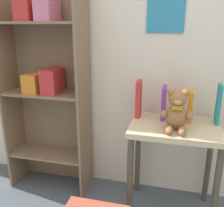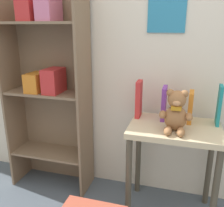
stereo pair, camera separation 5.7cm
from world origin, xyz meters
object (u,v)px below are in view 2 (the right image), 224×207
(teddy_bear, at_px, (176,113))
(book_standing_purple, at_px, (164,103))
(bookshelf_side, at_px, (49,79))
(book_standing_red, at_px, (139,99))
(display_table, at_px, (174,144))
(book_standing_orange, at_px, (190,107))
(book_standing_teal, at_px, (219,105))

(teddy_bear, distance_m, book_standing_purple, 0.21)
(teddy_bear, bearing_deg, book_standing_purple, 114.68)
(bookshelf_side, height_order, book_standing_red, bookshelf_side)
(display_table, relative_size, book_standing_purple, 2.94)
(display_table, xyz_separation_m, book_standing_red, (-0.26, 0.11, 0.25))
(book_standing_orange, bearing_deg, display_table, -125.94)
(book_standing_orange, bearing_deg, book_standing_teal, 2.42)
(bookshelf_side, height_order, teddy_bear, bookshelf_side)
(teddy_bear, bearing_deg, bookshelf_side, 167.73)
(book_standing_purple, height_order, book_standing_orange, book_standing_purple)
(book_standing_red, xyz_separation_m, book_standing_teal, (0.52, -0.00, 0.00))
(teddy_bear, relative_size, book_standing_red, 1.00)
(bookshelf_side, bearing_deg, teddy_bear, -12.27)
(display_table, height_order, book_standing_purple, book_standing_purple)
(book_standing_purple, bearing_deg, book_standing_teal, -0.37)
(bookshelf_side, distance_m, teddy_bear, 0.99)
(book_standing_purple, bearing_deg, bookshelf_side, 178.74)
(display_table, distance_m, book_standing_red, 0.38)
(display_table, xyz_separation_m, teddy_bear, (-0.00, -0.07, 0.24))
(book_standing_red, xyz_separation_m, book_standing_orange, (0.35, -0.00, -0.02))
(bookshelf_side, distance_m, book_standing_red, 0.71)
(display_table, distance_m, book_standing_teal, 0.38)
(teddy_bear, relative_size, book_standing_orange, 1.25)
(display_table, xyz_separation_m, book_standing_orange, (0.09, 0.11, 0.23))
(teddy_bear, bearing_deg, book_standing_red, 144.28)
(bookshelf_side, distance_m, display_table, 1.04)
(bookshelf_side, height_order, display_table, bookshelf_side)
(bookshelf_side, relative_size, teddy_bear, 6.15)
(book_standing_teal, bearing_deg, book_standing_purple, -178.45)
(book_standing_red, distance_m, book_standing_teal, 0.52)
(book_standing_orange, xyz_separation_m, book_standing_teal, (0.17, -0.00, 0.03))
(book_standing_red, bearing_deg, book_standing_teal, -0.71)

